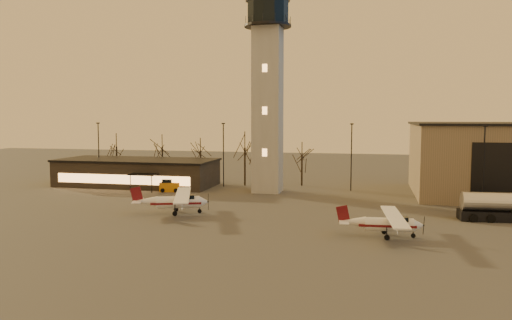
{
  "coord_description": "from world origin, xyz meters",
  "views": [
    {
      "loc": [
        15.1,
        -41.69,
        11.19
      ],
      "look_at": [
        2.25,
        13.0,
        6.25
      ],
      "focal_mm": 35.0,
      "sensor_mm": 36.0,
      "label": 1
    }
  ],
  "objects_px": {
    "control_tower": "(268,81)",
    "service_cart": "(170,187)",
    "terminal": "(137,172)",
    "cessna_rear": "(179,204)",
    "fuel_truck": "(499,210)",
    "cessna_front": "(390,227)"
  },
  "relations": [
    {
      "from": "service_cart",
      "to": "cessna_rear",
      "type": "bearing_deg",
      "value": -75.68
    },
    {
      "from": "control_tower",
      "to": "terminal",
      "type": "height_order",
      "value": "control_tower"
    },
    {
      "from": "terminal",
      "to": "service_cart",
      "type": "relative_size",
      "value": 7.87
    },
    {
      "from": "cessna_front",
      "to": "control_tower",
      "type": "bearing_deg",
      "value": 119.35
    },
    {
      "from": "fuel_truck",
      "to": "service_cart",
      "type": "relative_size",
      "value": 2.62
    },
    {
      "from": "terminal",
      "to": "service_cart",
      "type": "bearing_deg",
      "value": -32.75
    },
    {
      "from": "cessna_rear",
      "to": "fuel_truck",
      "type": "xyz_separation_m",
      "value": [
        34.93,
        4.11,
        0.11
      ]
    },
    {
      "from": "control_tower",
      "to": "service_cart",
      "type": "height_order",
      "value": "control_tower"
    },
    {
      "from": "terminal",
      "to": "fuel_truck",
      "type": "xyz_separation_m",
      "value": [
        50.45,
        -16.36,
        -0.94
      ]
    },
    {
      "from": "service_cart",
      "to": "control_tower",
      "type": "bearing_deg",
      "value": -0.37
    },
    {
      "from": "control_tower",
      "to": "cessna_rear",
      "type": "xyz_separation_m",
      "value": [
        -6.47,
        -18.49,
        -15.22
      ]
    },
    {
      "from": "cessna_rear",
      "to": "service_cart",
      "type": "relative_size",
      "value": 3.58
    },
    {
      "from": "control_tower",
      "to": "cessna_rear",
      "type": "bearing_deg",
      "value": -109.29
    },
    {
      "from": "control_tower",
      "to": "service_cart",
      "type": "relative_size",
      "value": 10.1
    },
    {
      "from": "control_tower",
      "to": "cessna_front",
      "type": "bearing_deg",
      "value": -55.65
    },
    {
      "from": "fuel_truck",
      "to": "cessna_front",
      "type": "bearing_deg",
      "value": -142.6
    },
    {
      "from": "control_tower",
      "to": "cessna_rear",
      "type": "height_order",
      "value": "control_tower"
    },
    {
      "from": "control_tower",
      "to": "service_cart",
      "type": "xyz_separation_m",
      "value": [
        -14.23,
        -3.01,
        -15.61
      ]
    },
    {
      "from": "service_cart",
      "to": "terminal",
      "type": "bearing_deg",
      "value": 134.94
    },
    {
      "from": "cessna_front",
      "to": "cessna_rear",
      "type": "xyz_separation_m",
      "value": [
        -23.29,
        6.12,
        0.11
      ]
    },
    {
      "from": "terminal",
      "to": "cessna_rear",
      "type": "distance_m",
      "value": 25.71
    },
    {
      "from": "fuel_truck",
      "to": "service_cart",
      "type": "bearing_deg",
      "value": 161.15
    }
  ]
}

